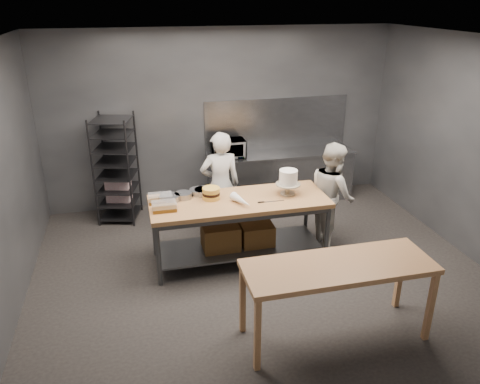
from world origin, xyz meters
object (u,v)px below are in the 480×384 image
(chef_behind, at_px, (220,185))
(layer_cake, at_px, (211,193))
(work_table, at_px, (238,223))
(chef_right, at_px, (332,195))
(frosted_cake_stand, at_px, (288,179))
(microwave, at_px, (229,148))
(near_counter, at_px, (338,271))
(speed_rack, at_px, (116,170))

(chef_behind, height_order, layer_cake, chef_behind)
(work_table, distance_m, chef_right, 1.47)
(frosted_cake_stand, relative_size, layer_cake, 1.49)
(chef_right, relative_size, microwave, 2.88)
(near_counter, bearing_deg, layer_cake, 117.22)
(work_table, xyz_separation_m, speed_rack, (-1.60, 1.76, 0.28))
(chef_right, bearing_deg, frosted_cake_stand, 99.64)
(near_counter, bearing_deg, speed_rack, 122.15)
(microwave, height_order, layer_cake, microwave)
(chef_behind, relative_size, microwave, 3.05)
(speed_rack, relative_size, layer_cake, 7.40)
(speed_rack, height_order, microwave, speed_rack)
(work_table, bearing_deg, chef_right, 6.12)
(work_table, height_order, chef_right, chef_right)
(work_table, height_order, speed_rack, speed_rack)
(microwave, bearing_deg, chef_behind, -109.02)
(chef_right, xyz_separation_m, microwave, (-1.17, 1.68, 0.27))
(near_counter, xyz_separation_m, layer_cake, (-0.99, 1.92, 0.19))
(chef_behind, bearing_deg, near_counter, 105.37)
(work_table, distance_m, microwave, 1.92)
(chef_behind, distance_m, microwave, 1.13)
(work_table, distance_m, near_counter, 1.93)
(chef_right, bearing_deg, layer_cake, 90.38)
(work_table, distance_m, frosted_cake_stand, 0.91)
(chef_behind, bearing_deg, work_table, 95.81)
(speed_rack, height_order, chef_right, speed_rack)
(speed_rack, distance_m, chef_right, 3.44)
(speed_rack, distance_m, chef_behind, 1.80)
(chef_right, bearing_deg, speed_rack, 61.13)
(speed_rack, bearing_deg, near_counter, -57.85)
(microwave, relative_size, layer_cake, 2.29)
(near_counter, relative_size, chef_right, 1.28)
(work_table, height_order, layer_cake, layer_cake)
(speed_rack, xyz_separation_m, frosted_cake_stand, (2.31, -1.74, 0.29))
(frosted_cake_stand, height_order, layer_cake, frosted_cake_stand)
(work_table, bearing_deg, frosted_cake_stand, 1.27)
(work_table, height_order, chef_behind, chef_behind)
(chef_behind, relative_size, layer_cake, 6.98)
(microwave, bearing_deg, work_table, -98.62)
(chef_behind, bearing_deg, chef_right, 157.31)
(near_counter, relative_size, microwave, 3.69)
(layer_cake, bearing_deg, work_table, -17.54)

